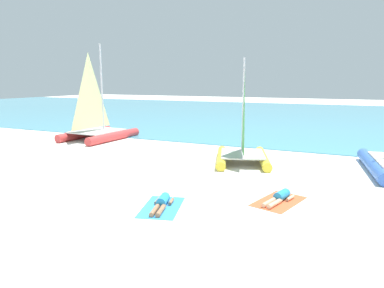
% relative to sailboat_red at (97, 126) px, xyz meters
% --- Properties ---
extents(ground_plane, '(120.00, 120.00, 0.00)m').
position_rel_sailboat_red_xyz_m(ground_plane, '(8.95, 0.12, -0.90)').
color(ground_plane, white).
extents(ocean_water, '(120.00, 40.00, 0.05)m').
position_rel_sailboat_red_xyz_m(ocean_water, '(8.95, 21.22, -0.88)').
color(ocean_water, '#4C9EB7').
rests_on(ocean_water, ground).
extents(sailboat_red, '(3.15, 4.76, 6.06)m').
position_rel_sailboat_red_xyz_m(sailboat_red, '(0.00, 0.00, 0.00)').
color(sailboat_red, '#CC3838').
rests_on(sailboat_red, ground).
extents(sailboat_yellow, '(3.39, 4.22, 4.78)m').
position_rel_sailboat_red_xyz_m(sailboat_yellow, '(10.35, -2.36, -0.19)').
color(sailboat_yellow, yellow).
rests_on(sailboat_yellow, ground).
extents(towel_left, '(1.58, 2.13, 0.01)m').
position_rel_sailboat_red_xyz_m(towel_left, '(9.79, -8.89, -0.90)').
color(towel_left, '#338CD8').
rests_on(towel_left, ground).
extents(sunbather_left, '(0.80, 1.55, 0.30)m').
position_rel_sailboat_red_xyz_m(sunbather_left, '(9.77, -8.83, -0.77)').
color(sunbather_left, '#268CCC').
rests_on(sunbather_left, towel_left).
extents(towel_right, '(1.57, 2.13, 0.01)m').
position_rel_sailboat_red_xyz_m(towel_right, '(12.88, -6.92, -0.90)').
color(towel_right, '#EA5933').
rests_on(towel_right, ground).
extents(sunbather_right, '(0.80, 1.55, 0.30)m').
position_rel_sailboat_red_xyz_m(sunbather_right, '(12.90, -6.85, -0.77)').
color(sunbather_right, '#268CCC').
rests_on(sunbather_right, towel_right).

